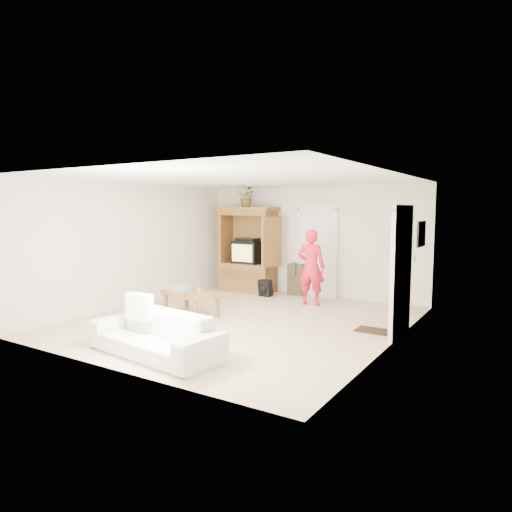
{
  "coord_description": "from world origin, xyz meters",
  "views": [
    {
      "loc": [
        4.6,
        -6.85,
        2.07
      ],
      "look_at": [
        -0.06,
        0.6,
        1.15
      ],
      "focal_mm": 32.0,
      "sensor_mm": 36.0,
      "label": 1
    }
  ],
  "objects": [
    {
      "name": "man",
      "position": [
        0.47,
        1.97,
        0.82
      ],
      "size": [
        0.65,
        0.48,
        1.64
      ],
      "primitive_type": "imported",
      "rotation": [
        0.0,
        0.0,
        3.3
      ],
      "color": "red",
      "rests_on": "floor"
    },
    {
      "name": "door_back",
      "position": [
        0.15,
        2.97,
        1.02
      ],
      "size": [
        0.85,
        0.05,
        2.04
      ],
      "primitive_type": "cube",
      "color": "white",
      "rests_on": "floor"
    },
    {
      "name": "backpack_olive",
      "position": [
        -0.31,
        2.85,
        0.37
      ],
      "size": [
        0.4,
        0.3,
        0.74
      ],
      "primitive_type": null,
      "rotation": [
        0.0,
        0.0,
        0.03
      ],
      "color": "#47442B",
      "rests_on": "floor"
    },
    {
      "name": "wall_left",
      "position": [
        -2.75,
        0.0,
        1.3
      ],
      "size": [
        0.0,
        6.0,
        6.0
      ],
      "primitive_type": "plane",
      "rotation": [
        1.57,
        0.0,
        1.57
      ],
      "color": "silver",
      "rests_on": "floor"
    },
    {
      "name": "candle",
      "position": [
        -0.96,
        -0.05,
        0.5
      ],
      "size": [
        0.08,
        0.08,
        0.1
      ],
      "primitive_type": "cylinder",
      "color": "tan",
      "rests_on": "coffee_table"
    },
    {
      "name": "wall_right",
      "position": [
        2.75,
        0.0,
        1.3
      ],
      "size": [
        0.0,
        6.0,
        6.0
      ],
      "primitive_type": "plane",
      "rotation": [
        1.57,
        0.0,
        -1.57
      ],
      "color": "silver",
      "rests_on": "floor"
    },
    {
      "name": "armoire",
      "position": [
        -1.58,
        2.66,
        0.91
      ],
      "size": [
        1.82,
        1.14,
        2.1
      ],
      "color": "olive",
      "rests_on": "floor"
    },
    {
      "name": "framed_picture",
      "position": [
        2.73,
        1.9,
        1.6
      ],
      "size": [
        0.03,
        0.6,
        0.48
      ],
      "primitive_type": "cube",
      "color": "black",
      "rests_on": "wall_right"
    },
    {
      "name": "plant",
      "position": [
        -1.6,
        2.63,
        2.35
      ],
      "size": [
        0.5,
        0.46,
        0.49
      ],
      "primitive_type": "imported",
      "rotation": [
        0.0,
        0.0,
        0.18
      ],
      "color": "#4C7238",
      "rests_on": "armoire"
    },
    {
      "name": "sofa",
      "position": [
        0.06,
        -2.29,
        0.3
      ],
      "size": [
        2.17,
        1.06,
        0.61
      ],
      "primitive_type": "imported",
      "rotation": [
        0.0,
        0.0,
        -0.12
      ],
      "color": "silver",
      "rests_on": "floor"
    },
    {
      "name": "wall_front",
      "position": [
        0.0,
        -3.0,
        1.3
      ],
      "size": [
        5.5,
        0.0,
        5.5
      ],
      "primitive_type": "plane",
      "rotation": [
        -1.57,
        0.0,
        0.0
      ],
      "color": "silver",
      "rests_on": "floor"
    },
    {
      "name": "doormat",
      "position": [
        2.3,
        0.6,
        0.01
      ],
      "size": [
        0.6,
        0.4,
        0.02
      ],
      "primitive_type": "cube",
      "color": "#382316",
      "rests_on": "floor"
    },
    {
      "name": "floor",
      "position": [
        0.0,
        0.0,
        0.0
      ],
      "size": [
        6.0,
        6.0,
        0.0
      ],
      "primitive_type": "plane",
      "color": "tan",
      "rests_on": "ground"
    },
    {
      "name": "towel",
      "position": [
        -1.43,
        -0.1,
        0.49
      ],
      "size": [
        0.4,
        0.31,
        0.08
      ],
      "primitive_type": "cube",
      "rotation": [
        0.0,
        0.0,
        -0.07
      ],
      "color": "#FF549A",
      "rests_on": "coffee_table"
    },
    {
      "name": "doorway_right",
      "position": [
        2.73,
        0.6,
        1.02
      ],
      "size": [
        0.05,
        0.9,
        2.04
      ],
      "primitive_type": "cube",
      "color": "black",
      "rests_on": "floor"
    },
    {
      "name": "coffee_table",
      "position": [
        -1.12,
        -0.1,
        0.39
      ],
      "size": [
        1.33,
        0.95,
        0.45
      ],
      "rotation": [
        0.0,
        0.0,
        -0.27
      ],
      "color": "#9B6435",
      "rests_on": "floor"
    },
    {
      "name": "wall_back",
      "position": [
        0.0,
        3.0,
        1.3
      ],
      "size": [
        5.5,
        0.0,
        5.5
      ],
      "primitive_type": "plane",
      "rotation": [
        1.57,
        0.0,
        0.0
      ],
      "color": "silver",
      "rests_on": "floor"
    },
    {
      "name": "backpack_black",
      "position": [
        -0.84,
        2.26,
        0.19
      ],
      "size": [
        0.32,
        0.2,
        0.38
      ],
      "primitive_type": null,
      "rotation": [
        0.0,
        0.0,
        -0.07
      ],
      "color": "black",
      "rests_on": "floor"
    },
    {
      "name": "ceiling",
      "position": [
        0.0,
        0.0,
        2.6
      ],
      "size": [
        6.0,
        6.0,
        0.0
      ],
      "primitive_type": "plane",
      "rotation": [
        3.14,
        0.0,
        0.0
      ],
      "color": "white",
      "rests_on": "floor"
    }
  ]
}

